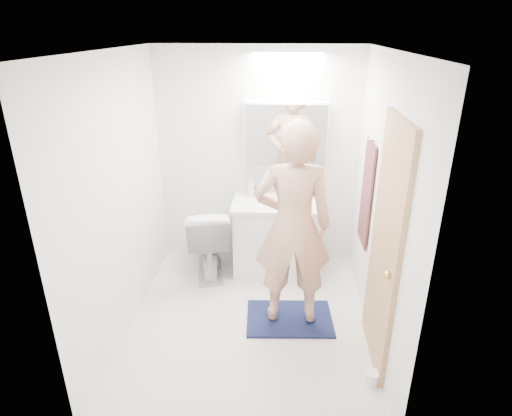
# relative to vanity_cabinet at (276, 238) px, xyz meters

# --- Properties ---
(floor) EXTENTS (2.50, 2.50, 0.00)m
(floor) POSITION_rel_vanity_cabinet_xyz_m (-0.22, -0.96, -0.39)
(floor) COLOR silver
(floor) RESTS_ON ground
(ceiling) EXTENTS (2.50, 2.50, 0.00)m
(ceiling) POSITION_rel_vanity_cabinet_xyz_m (-0.22, -0.96, 2.01)
(ceiling) COLOR white
(ceiling) RESTS_ON floor
(wall_back) EXTENTS (2.50, 0.00, 2.50)m
(wall_back) POSITION_rel_vanity_cabinet_xyz_m (-0.22, 0.29, 0.81)
(wall_back) COLOR white
(wall_back) RESTS_ON floor
(wall_front) EXTENTS (2.50, 0.00, 2.50)m
(wall_front) POSITION_rel_vanity_cabinet_xyz_m (-0.22, -2.21, 0.81)
(wall_front) COLOR white
(wall_front) RESTS_ON floor
(wall_left) EXTENTS (0.00, 2.50, 2.50)m
(wall_left) POSITION_rel_vanity_cabinet_xyz_m (-1.32, -0.96, 0.81)
(wall_left) COLOR white
(wall_left) RESTS_ON floor
(wall_right) EXTENTS (0.00, 2.50, 2.50)m
(wall_right) POSITION_rel_vanity_cabinet_xyz_m (0.88, -0.96, 0.81)
(wall_right) COLOR white
(wall_right) RESTS_ON floor
(vanity_cabinet) EXTENTS (0.90, 0.55, 0.78)m
(vanity_cabinet) POSITION_rel_vanity_cabinet_xyz_m (0.00, 0.00, 0.00)
(vanity_cabinet) COLOR white
(vanity_cabinet) RESTS_ON floor
(countertop) EXTENTS (0.95, 0.58, 0.04)m
(countertop) POSITION_rel_vanity_cabinet_xyz_m (0.00, -0.00, 0.41)
(countertop) COLOR silver
(countertop) RESTS_ON vanity_cabinet
(sink_basin) EXTENTS (0.36, 0.36, 0.03)m
(sink_basin) POSITION_rel_vanity_cabinet_xyz_m (0.00, 0.03, 0.45)
(sink_basin) COLOR white
(sink_basin) RESTS_ON countertop
(faucet) EXTENTS (0.02, 0.02, 0.16)m
(faucet) POSITION_rel_vanity_cabinet_xyz_m (-0.00, 0.22, 0.51)
(faucet) COLOR #B9B9BD
(faucet) RESTS_ON countertop
(medicine_cabinet) EXTENTS (0.88, 0.14, 0.70)m
(medicine_cabinet) POSITION_rel_vanity_cabinet_xyz_m (0.08, 0.21, 1.11)
(medicine_cabinet) COLOR white
(medicine_cabinet) RESTS_ON wall_back
(mirror_panel) EXTENTS (0.84, 0.01, 0.66)m
(mirror_panel) POSITION_rel_vanity_cabinet_xyz_m (0.08, 0.13, 1.11)
(mirror_panel) COLOR silver
(mirror_panel) RESTS_ON medicine_cabinet
(toilet) EXTENTS (0.60, 0.87, 0.81)m
(toilet) POSITION_rel_vanity_cabinet_xyz_m (-0.74, -0.11, 0.01)
(toilet) COLOR silver
(toilet) RESTS_ON floor
(bath_rug) EXTENTS (0.83, 0.60, 0.02)m
(bath_rug) POSITION_rel_vanity_cabinet_xyz_m (0.16, -0.92, -0.38)
(bath_rug) COLOR #131A3D
(bath_rug) RESTS_ON floor
(person) EXTENTS (0.70, 0.48, 1.86)m
(person) POSITION_rel_vanity_cabinet_xyz_m (0.16, -0.92, 0.59)
(person) COLOR tan
(person) RESTS_ON bath_rug
(door) EXTENTS (0.04, 0.80, 2.00)m
(door) POSITION_rel_vanity_cabinet_xyz_m (0.86, -1.31, 0.61)
(door) COLOR tan
(door) RESTS_ON wall_right
(door_knob) EXTENTS (0.06, 0.06, 0.06)m
(door_knob) POSITION_rel_vanity_cabinet_xyz_m (0.82, -1.61, 0.56)
(door_knob) COLOR gold
(door_knob) RESTS_ON door
(towel) EXTENTS (0.02, 0.42, 1.00)m
(towel) POSITION_rel_vanity_cabinet_xyz_m (0.86, -0.41, 0.71)
(towel) COLOR #12233A
(towel) RESTS_ON wall_right
(towel_hook) EXTENTS (0.07, 0.02, 0.02)m
(towel_hook) POSITION_rel_vanity_cabinet_xyz_m (0.84, -0.41, 1.23)
(towel_hook) COLOR silver
(towel_hook) RESTS_ON wall_right
(soap_bottle_a) EXTENTS (0.10, 0.11, 0.20)m
(soap_bottle_a) POSITION_rel_vanity_cabinet_xyz_m (-0.28, 0.15, 0.53)
(soap_bottle_a) COLOR beige
(soap_bottle_a) RESTS_ON countertop
(soap_bottle_b) EXTENTS (0.10, 0.10, 0.15)m
(soap_bottle_b) POSITION_rel_vanity_cabinet_xyz_m (-0.21, 0.18, 0.51)
(soap_bottle_b) COLOR #6393D6
(soap_bottle_b) RESTS_ON countertop
(toothbrush_cup) EXTENTS (0.11, 0.11, 0.09)m
(toothbrush_cup) POSITION_rel_vanity_cabinet_xyz_m (0.18, 0.16, 0.47)
(toothbrush_cup) COLOR #4570CF
(toothbrush_cup) RESTS_ON countertop
(toilet_paper_roll) EXTENTS (0.11, 0.11, 0.10)m
(toilet_paper_roll) POSITION_rel_vanity_cabinet_xyz_m (0.80, -1.66, -0.34)
(toilet_paper_roll) COLOR white
(toilet_paper_roll) RESTS_ON floor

